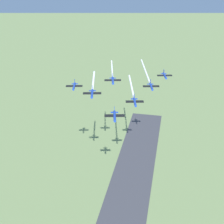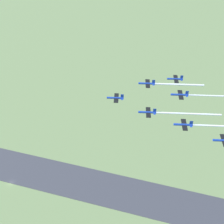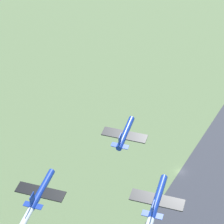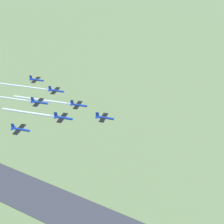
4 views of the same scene
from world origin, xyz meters
name	(u,v)px [view 3 (image 3 of 4)]	position (x,y,z in m)	size (l,w,h in m)	color
ground_plane	(181,172)	(0.00, 0.00, 0.00)	(3000.00, 3000.00, 0.00)	#6B7F4C
jet_0	(125,134)	(54.52, -57.91, 85.97)	(8.37, 8.36, 3.24)	#19389E
jet_1	(41,191)	(59.85, -77.99, 84.80)	(8.37, 8.36, 3.24)	#19389E
jet_2	(157,199)	(74.66, -63.01, 89.46)	(8.37, 8.36, 3.24)	#19389E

